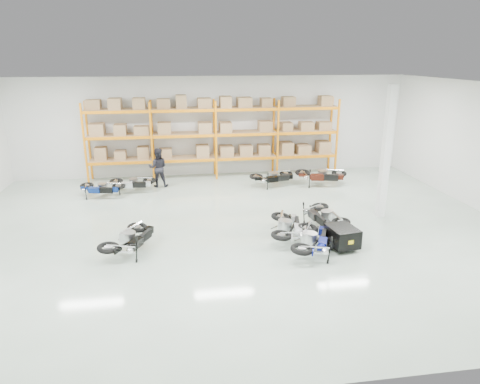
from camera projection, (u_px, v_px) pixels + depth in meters
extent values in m
plane|color=#B4C8B7|center=(235.00, 230.00, 13.79)|extent=(18.00, 18.00, 0.00)
plane|color=white|center=(234.00, 87.00, 12.42)|extent=(18.00, 18.00, 0.00)
plane|color=silver|center=(214.00, 126.00, 19.69)|extent=(18.00, 0.00, 18.00)
plane|color=silver|center=(297.00, 270.00, 6.51)|extent=(18.00, 0.00, 18.00)
cube|color=orange|center=(85.00, 145.00, 18.11)|extent=(0.08, 0.08, 3.50)
cube|color=orange|center=(89.00, 141.00, 18.96)|extent=(0.08, 0.08, 3.50)
cube|color=orange|center=(152.00, 143.00, 18.51)|extent=(0.08, 0.08, 3.50)
cube|color=orange|center=(153.00, 139.00, 19.36)|extent=(0.08, 0.08, 3.50)
cube|color=orange|center=(216.00, 141.00, 18.91)|extent=(0.08, 0.08, 3.50)
cube|color=orange|center=(214.00, 137.00, 19.75)|extent=(0.08, 0.08, 3.50)
cube|color=orange|center=(278.00, 139.00, 19.30)|extent=(0.08, 0.08, 3.50)
cube|color=orange|center=(273.00, 136.00, 20.15)|extent=(0.08, 0.08, 3.50)
cube|color=orange|center=(337.00, 138.00, 19.70)|extent=(0.08, 0.08, 3.50)
cube|color=orange|center=(330.00, 134.00, 20.54)|extent=(0.08, 0.08, 3.50)
cube|color=orange|center=(120.00, 163.00, 18.57)|extent=(2.70, 0.08, 0.12)
cube|color=orange|center=(123.00, 158.00, 19.42)|extent=(2.70, 0.08, 0.12)
cube|color=#A37954|center=(121.00, 159.00, 18.97)|extent=(2.68, 0.88, 0.02)
cube|color=#A37954|center=(121.00, 154.00, 18.90)|extent=(2.40, 0.70, 0.44)
cube|color=orange|center=(185.00, 161.00, 18.97)|extent=(2.70, 0.08, 0.12)
cube|color=orange|center=(185.00, 156.00, 19.81)|extent=(2.70, 0.08, 0.12)
cube|color=#A37954|center=(185.00, 157.00, 19.37)|extent=(2.68, 0.88, 0.02)
cube|color=#A37954|center=(185.00, 152.00, 19.30)|extent=(2.40, 0.70, 0.44)
cube|color=orange|center=(247.00, 159.00, 19.36)|extent=(2.70, 0.08, 0.12)
cube|color=orange|center=(244.00, 154.00, 20.21)|extent=(2.70, 0.08, 0.12)
cube|color=#A37954|center=(246.00, 155.00, 19.76)|extent=(2.68, 0.88, 0.02)
cube|color=#A37954|center=(246.00, 150.00, 19.69)|extent=(2.40, 0.70, 0.44)
cube|color=orange|center=(307.00, 157.00, 19.76)|extent=(2.70, 0.08, 0.12)
cube|color=orange|center=(301.00, 153.00, 20.60)|extent=(2.70, 0.08, 0.12)
cube|color=#A37954|center=(304.00, 153.00, 20.16)|extent=(2.68, 0.88, 0.02)
cube|color=#A37954|center=(304.00, 148.00, 20.09)|extent=(2.40, 0.70, 0.44)
cube|color=orange|center=(118.00, 138.00, 18.24)|extent=(2.70, 0.08, 0.12)
cube|color=orange|center=(120.00, 134.00, 19.08)|extent=(2.70, 0.08, 0.12)
cube|color=#A37954|center=(119.00, 135.00, 18.64)|extent=(2.68, 0.88, 0.02)
cube|color=#A37954|center=(119.00, 129.00, 18.57)|extent=(2.40, 0.70, 0.44)
cube|color=orange|center=(184.00, 136.00, 18.63)|extent=(2.70, 0.08, 0.12)
cube|color=orange|center=(184.00, 133.00, 19.48)|extent=(2.70, 0.08, 0.12)
cube|color=#A37954|center=(184.00, 133.00, 19.03)|extent=(2.68, 0.88, 0.02)
cube|color=#A37954|center=(184.00, 128.00, 18.96)|extent=(2.40, 0.70, 0.44)
cube|color=orange|center=(247.00, 135.00, 19.03)|extent=(2.70, 0.08, 0.12)
cube|color=orange|center=(244.00, 131.00, 19.87)|extent=(2.70, 0.08, 0.12)
cube|color=#A37954|center=(246.00, 131.00, 19.43)|extent=(2.68, 0.88, 0.02)
cube|color=#A37954|center=(246.00, 126.00, 19.36)|extent=(2.40, 0.70, 0.44)
cube|color=orange|center=(308.00, 133.00, 19.42)|extent=(2.70, 0.08, 0.12)
cube|color=orange|center=(302.00, 130.00, 20.27)|extent=(2.70, 0.08, 0.12)
cube|color=#A37954|center=(305.00, 130.00, 19.82)|extent=(2.68, 0.88, 0.02)
cube|color=#A37954|center=(305.00, 125.00, 19.75)|extent=(2.40, 0.70, 0.44)
cube|color=orange|center=(116.00, 112.00, 17.90)|extent=(2.70, 0.08, 0.12)
cube|color=orange|center=(118.00, 110.00, 18.75)|extent=(2.70, 0.08, 0.12)
cube|color=#A37954|center=(117.00, 109.00, 18.30)|extent=(2.68, 0.88, 0.02)
cube|color=#A37954|center=(116.00, 104.00, 18.23)|extent=(2.40, 0.70, 0.44)
cube|color=orange|center=(183.00, 111.00, 18.30)|extent=(2.70, 0.08, 0.12)
cube|color=orange|center=(183.00, 108.00, 19.14)|extent=(2.70, 0.08, 0.12)
cube|color=#A37954|center=(183.00, 108.00, 18.70)|extent=(2.68, 0.88, 0.02)
cube|color=#A37954|center=(183.00, 103.00, 18.63)|extent=(2.40, 0.70, 0.44)
cube|color=orange|center=(247.00, 110.00, 18.69)|extent=(2.70, 0.08, 0.12)
cube|color=orange|center=(244.00, 107.00, 19.54)|extent=(2.70, 0.08, 0.12)
cube|color=#A37954|center=(246.00, 107.00, 19.09)|extent=(2.68, 0.88, 0.02)
cube|color=#A37954|center=(246.00, 102.00, 19.02)|extent=(2.40, 0.70, 0.44)
cube|color=orange|center=(309.00, 109.00, 19.09)|extent=(2.70, 0.08, 0.12)
cube|color=orange|center=(303.00, 106.00, 19.93)|extent=(2.70, 0.08, 0.12)
cube|color=#A37954|center=(306.00, 106.00, 19.49)|extent=(2.68, 0.88, 0.02)
cube|color=#A37954|center=(307.00, 101.00, 19.42)|extent=(2.40, 0.70, 0.44)
cube|color=white|center=(386.00, 153.00, 14.31)|extent=(0.25, 0.25, 4.50)
cube|color=black|center=(342.00, 236.00, 12.35)|extent=(0.87, 1.04, 0.54)
cube|color=yellow|center=(348.00, 243.00, 11.90)|extent=(0.16, 0.04, 0.11)
torus|color=black|center=(329.00, 243.00, 12.36)|extent=(0.08, 0.37, 0.37)
torus|color=black|center=(354.00, 241.00, 12.46)|extent=(0.08, 0.37, 0.37)
cylinder|color=black|center=(334.00, 226.00, 12.93)|extent=(0.18, 0.88, 0.04)
imported|color=black|center=(158.00, 168.00, 18.12)|extent=(0.84, 0.67, 1.67)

